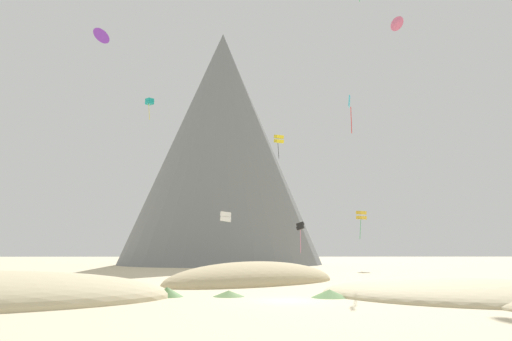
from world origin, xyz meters
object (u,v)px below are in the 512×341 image
kite_yellow_mid (279,139)px  kite_rainbow_high (396,23)px  kite_gold_low (361,215)px  rock_massif (223,148)px  kite_white_low (226,217)px  bush_low_patch (188,275)px  kite_black_low (300,226)px  kite_violet_high (101,36)px  bush_ridge_crest (167,292)px  bush_far_right (16,295)px  bush_near_left (229,293)px  bush_far_left (330,293)px  kite_cyan_mid (350,106)px  kite_teal_high (150,102)px

kite_yellow_mid → kite_rainbow_high: bearing=-62.0°
kite_gold_low → rock_massif: bearing=101.6°
kite_yellow_mid → kite_white_low: bearing=-133.3°
bush_low_patch → kite_black_low: bearing=57.8°
bush_low_patch → kite_gold_low: kite_gold_low is taller
kite_violet_high → rock_massif: bearing=-153.7°
kite_violet_high → kite_gold_low: (38.25, 21.31, -21.77)m
rock_massif → kite_white_low: size_ratio=39.58×
kite_white_low → kite_black_low: bearing=-33.2°
bush_ridge_crest → bush_far_right: bush_ridge_crest is taller
kite_violet_high → kite_black_low: bearing=163.4°
bush_far_right → bush_near_left: 14.20m
bush_far_right → kite_yellow_mid: bearing=67.4°
bush_near_left → kite_black_low: (9.63, 42.27, 6.68)m
bush_ridge_crest → kite_white_low: 28.23m
bush_far_left → kite_black_low: size_ratio=0.51×
kite_gold_low → kite_cyan_mid: (-7.60, -28.72, 10.26)m
bush_near_left → bush_far_right: bearing=-175.3°
rock_massif → kite_white_low: 51.84m
kite_white_low → kite_violet_high: (-16.41, -2.01, 23.33)m
rock_massif → kite_gold_low: size_ratio=11.54×
kite_rainbow_high → kite_cyan_mid: bearing=-70.9°
kite_cyan_mid → kite_gold_low: bearing=-131.6°
kite_rainbow_high → kite_teal_high: size_ratio=0.60×
bush_far_left → kite_white_low: size_ratio=1.81×
bush_far_right → kite_white_low: (12.65, 28.28, 7.14)m
bush_ridge_crest → bush_far_left: 11.17m
bush_far_left → kite_violet_high: 47.05m
kite_white_low → kite_yellow_mid: (8.25, 21.81, 15.20)m
kite_white_low → kite_gold_low: kite_gold_low is taller
bush_ridge_crest → bush_far_left: (11.15, -0.76, -0.05)m
bush_far_right → kite_gold_low: kite_gold_low is taller
bush_low_patch → kite_white_low: size_ratio=1.55×
kite_white_low → kite_teal_high: (-15.35, 24.42, 22.76)m
kite_teal_high → bush_far_left: bearing=-23.3°
kite_yellow_mid → kite_cyan_mid: 31.99m
bush_ridge_crest → bush_low_patch: bush_low_patch is taller
bush_near_left → kite_white_low: size_ratio=1.60×
bush_far_left → kite_violet_high: bearing=133.7°
kite_cyan_mid → kite_teal_high: bearing=-75.6°
kite_teal_high → kite_cyan_mid: (29.59, -33.85, -10.94)m
bush_far_left → bush_near_left: (-6.89, 0.85, -0.06)m
bush_low_patch → kite_violet_high: kite_violet_high is taller
kite_violet_high → kite_rainbow_high: 43.59m
bush_near_left → kite_rainbow_high: (24.04, 34.73, 37.36)m
kite_rainbow_high → kite_teal_high: bearing=-149.6°
kite_violet_high → kite_yellow_mid: 35.24m
bush_far_right → rock_massif: size_ratio=0.05×
kite_white_low → kite_violet_high: bearing=100.0°
rock_massif → kite_white_low: bearing=-86.5°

